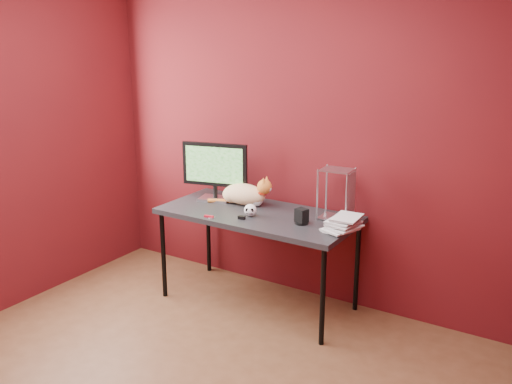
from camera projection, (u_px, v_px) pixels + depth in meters
The scene contains 11 objects.
room at pixel (143, 159), 2.94m from camera, with size 3.52×3.52×2.61m.
desk at pixel (258, 219), 4.33m from camera, with size 1.50×0.70×0.75m.
monitor at pixel (215, 169), 4.57m from camera, with size 0.53×0.23×0.47m.
cat at pixel (245, 194), 4.49m from camera, with size 0.52×0.23×0.25m.
skull_mug at pixel (250, 210), 4.22m from camera, with size 0.10×0.10×0.09m.
speaker at pixel (302, 217), 4.06m from camera, with size 0.10×0.10×0.11m.
book_stack at pixel (337, 145), 3.83m from camera, with size 0.25×0.28×1.18m.
wire_rack at pixel (336, 194), 4.13m from camera, with size 0.23×0.19×0.38m.
pocket_knife at pixel (209, 216), 4.21m from camera, with size 0.07×0.02×0.01m, color #B40D1F.
black_gadget at pixel (242, 218), 4.17m from camera, with size 0.05×0.03×0.02m, color black.
washer at pixel (212, 218), 4.20m from camera, with size 0.05×0.05×0.00m, color #B0B0B5.
Camera 1 is at (2.02, -2.12, 2.09)m, focal length 40.00 mm.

